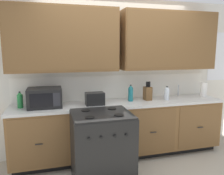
% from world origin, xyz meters
% --- Properties ---
extents(ground_plane, '(8.42, 8.42, 0.00)m').
position_xyz_m(ground_plane, '(0.00, 0.00, 0.00)').
color(ground_plane, '#B2A893').
extents(wall_unit, '(4.57, 0.40, 2.57)m').
position_xyz_m(wall_unit, '(0.00, 0.50, 1.67)').
color(wall_unit, silver).
rests_on(wall_unit, ground_plane).
extents(counter_run, '(3.40, 0.64, 0.91)m').
position_xyz_m(counter_run, '(0.00, 0.30, 0.47)').
color(counter_run, black).
rests_on(counter_run, ground_plane).
extents(stove_range, '(0.76, 0.68, 0.95)m').
position_xyz_m(stove_range, '(-0.47, -0.33, 0.47)').
color(stove_range, black).
rests_on(stove_range, ground_plane).
extents(microwave, '(0.48, 0.37, 0.28)m').
position_xyz_m(microwave, '(-1.17, 0.30, 1.05)').
color(microwave, black).
rests_on(microwave, counter_run).
extents(toaster, '(0.28, 0.18, 0.19)m').
position_xyz_m(toaster, '(-0.44, 0.24, 1.00)').
color(toaster, black).
rests_on(toaster, counter_run).
extents(knife_block, '(0.11, 0.14, 0.31)m').
position_xyz_m(knife_block, '(0.47, 0.34, 1.02)').
color(knife_block, brown).
rests_on(knife_block, counter_run).
extents(sink_faucet, '(0.02, 0.02, 0.20)m').
position_xyz_m(sink_faucet, '(1.15, 0.51, 1.01)').
color(sink_faucet, '#B2B5BA').
rests_on(sink_faucet, counter_run).
extents(paper_towel_roll, '(0.12, 0.12, 0.26)m').
position_xyz_m(paper_towel_roll, '(1.55, 0.34, 1.04)').
color(paper_towel_roll, white).
rests_on(paper_towel_roll, counter_run).
extents(bottle_teal, '(0.08, 0.08, 0.27)m').
position_xyz_m(bottle_teal, '(0.17, 0.34, 1.04)').
color(bottle_teal, '#1E707A').
rests_on(bottle_teal, counter_run).
extents(bottle_green, '(0.08, 0.08, 0.24)m').
position_xyz_m(bottle_green, '(-1.51, 0.34, 1.03)').
color(bottle_green, '#237A38').
rests_on(bottle_green, counter_run).
extents(bottle_clear, '(0.08, 0.08, 0.23)m').
position_xyz_m(bottle_clear, '(0.78, 0.26, 1.02)').
color(bottle_clear, silver).
rests_on(bottle_clear, counter_run).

